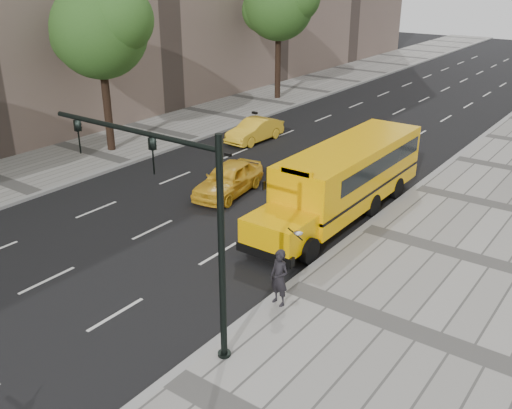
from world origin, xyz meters
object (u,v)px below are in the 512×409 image
Objects in this scene: school_bus at (347,174)px; traffic_signal at (179,211)px; taxi_near at (228,179)px; tree_c at (280,4)px; tree_b at (101,29)px; pedestrian at (279,278)px; taxi_far at (255,130)px.

school_bus is 1.81× the size of traffic_signal.
school_bus is at bearing 5.00° from taxi_near.
school_bus is at bearing 93.62° from traffic_signal.
tree_c reaches higher than school_bus.
tree_c is 23.14m from school_bus.
tree_b reaches higher than pedestrian.
tree_c is 30.53m from pedestrian.
tree_b is 5.02× the size of pedestrian.
pedestrian reaches higher than taxi_near.
taxi_near is 1.07× the size of taxi_far.
tree_b is 2.12× the size of taxi_near.
tree_c reaches higher than pedestrian.
school_bus reaches higher than taxi_near.
school_bus is 11.58m from taxi_far.
tree_c is at bearing 108.98° from taxi_near.
tree_c is 13.41m from taxi_far.
tree_b is 10.44m from taxi_far.
traffic_signal is (10.28, -17.34, 3.41)m from taxi_far.
taxi_near is at bearing 148.93° from pedestrian.
taxi_far is 20.45m from traffic_signal.
tree_c is 21.46m from taxi_near.
tree_b is 19.14m from traffic_signal.
tree_c is 5.26× the size of pedestrian.
taxi_near is 2.37× the size of pedestrian.
taxi_far is at bearing 139.69° from pedestrian.
taxi_far is at bearing 51.11° from tree_b.
taxi_near is 0.69× the size of traffic_signal.
school_bus is at bearing 0.71° from tree_b.
school_bus is 2.62× the size of taxi_near.
tree_c is 2.22× the size of taxi_near.
traffic_signal reaches higher than taxi_near.
taxi_near is at bearing 122.55° from traffic_signal.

